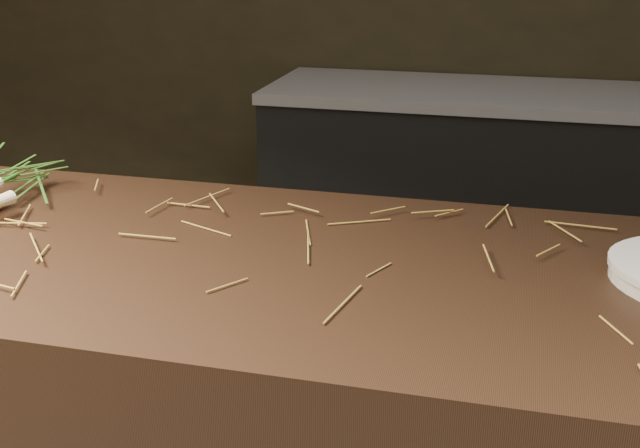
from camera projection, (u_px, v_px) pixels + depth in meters
The scene contains 2 objects.
back_counter at pixel (505, 198), 3.09m from camera, with size 1.82×0.62×0.84m.
straw_bedding at pixel (292, 253), 1.28m from camera, with size 1.40×0.60×0.02m, color olive, non-canonical shape.
Camera 1 is at (0.34, -0.83, 1.39)m, focal length 45.00 mm.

